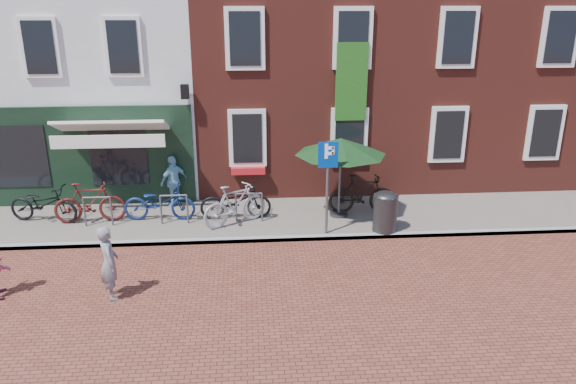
{
  "coord_description": "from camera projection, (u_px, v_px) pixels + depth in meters",
  "views": [
    {
      "loc": [
        0.51,
        -12.64,
        5.77
      ],
      "look_at": [
        1.51,
        0.57,
        1.14
      ],
      "focal_mm": 34.1,
      "sensor_mm": 36.0,
      "label": 1
    }
  ],
  "objects": [
    {
      "name": "building_stucco",
      "position": [
        83.0,
        41.0,
        18.52
      ],
      "size": [
        8.0,
        8.0,
        9.0
      ],
      "primitive_type": "cube",
      "color": "silver",
      "rests_on": "ground"
    },
    {
      "name": "bicycle_5",
      "position": [
        362.0,
        194.0,
        15.33
      ],
      "size": [
        1.9,
        0.61,
        1.13
      ],
      "primitive_type": "imported",
      "rotation": [
        0.0,
        0.0,
        1.53
      ],
      "color": "black",
      "rests_on": "sidewalk"
    },
    {
      "name": "building_brick_mid",
      "position": [
        288.0,
        25.0,
        18.85
      ],
      "size": [
        6.0,
        8.0,
        10.0
      ],
      "primitive_type": "cube",
      "color": "maroon",
      "rests_on": "ground"
    },
    {
      "name": "parasol",
      "position": [
        341.0,
        143.0,
        14.63
      ],
      "size": [
        2.49,
        2.49,
        2.32
      ],
      "color": "#4C4C4F",
      "rests_on": "sidewalk"
    },
    {
      "name": "ground",
      "position": [
        230.0,
        244.0,
        13.77
      ],
      "size": [
        80.0,
        80.0,
        0.0
      ],
      "primitive_type": "plane",
      "color": "brown"
    },
    {
      "name": "woman",
      "position": [
        109.0,
        262.0,
        11.03
      ],
      "size": [
        0.56,
        0.67,
        1.57
      ],
      "primitive_type": "imported",
      "rotation": [
        0.0,
        0.0,
        1.95
      ],
      "color": "gray",
      "rests_on": "ground"
    },
    {
      "name": "bicycle_3",
      "position": [
        235.0,
        204.0,
        14.53
      ],
      "size": [
        1.89,
        1.41,
        1.13
      ],
      "primitive_type": "imported",
      "rotation": [
        0.0,
        0.0,
        2.1
      ],
      "color": "#9D9DA0",
      "rests_on": "sidewalk"
    },
    {
      "name": "cafe_person",
      "position": [
        174.0,
        181.0,
        15.82
      ],
      "size": [
        0.9,
        0.86,
        1.5
      ],
      "primitive_type": "imported",
      "rotation": [
        0.0,
        0.0,
        3.87
      ],
      "color": "#83C0D9",
      "rests_on": "sidewalk"
    },
    {
      "name": "sidewalk",
      "position": [
        267.0,
        218.0,
        15.23
      ],
      "size": [
        24.0,
        3.0,
        0.1
      ],
      "primitive_type": "cube",
      "color": "slate",
      "rests_on": "ground"
    },
    {
      "name": "bicycle_4",
      "position": [
        236.0,
        201.0,
        14.94
      ],
      "size": [
        1.94,
        0.69,
        1.02
      ],
      "primitive_type": "imported",
      "rotation": [
        0.0,
        0.0,
        1.58
      ],
      "color": "black",
      "rests_on": "sidewalk"
    },
    {
      "name": "bicycle_0",
      "position": [
        43.0,
        204.0,
        14.72
      ],
      "size": [
        2.04,
        1.1,
        1.02
      ],
      "primitive_type": "imported",
      "rotation": [
        0.0,
        0.0,
        1.34
      ],
      "color": "black",
      "rests_on": "sidewalk"
    },
    {
      "name": "parking_sign",
      "position": [
        328.0,
        171.0,
        13.58
      ],
      "size": [
        0.5,
        0.08,
        2.43
      ],
      "color": "#4C4C4F",
      "rests_on": "sidewalk"
    },
    {
      "name": "bicycle_2",
      "position": [
        159.0,
        202.0,
        14.85
      ],
      "size": [
        1.97,
        0.77,
        1.02
      ],
      "primitive_type": "imported",
      "rotation": [
        0.0,
        0.0,
        1.52
      ],
      "color": "navy",
      "rests_on": "sidewalk"
    },
    {
      "name": "litter_bin",
      "position": [
        385.0,
        209.0,
        14.11
      ],
      "size": [
        0.63,
        0.63,
        1.15
      ],
      "color": "#2F2F31",
      "rests_on": "sidewalk"
    },
    {
      "name": "bicycle_1",
      "position": [
        90.0,
        203.0,
        14.66
      ],
      "size": [
        1.92,
        0.71,
        1.13
      ],
      "primitive_type": "imported",
      "rotation": [
        0.0,
        0.0,
        1.67
      ],
      "color": "#4F1714",
      "rests_on": "sidewalk"
    },
    {
      "name": "building_brick_right",
      "position": [
        457.0,
        24.0,
        19.28
      ],
      "size": [
        6.0,
        8.0,
        10.0
      ],
      "primitive_type": "cube",
      "color": "maroon",
      "rests_on": "ground"
    }
  ]
}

